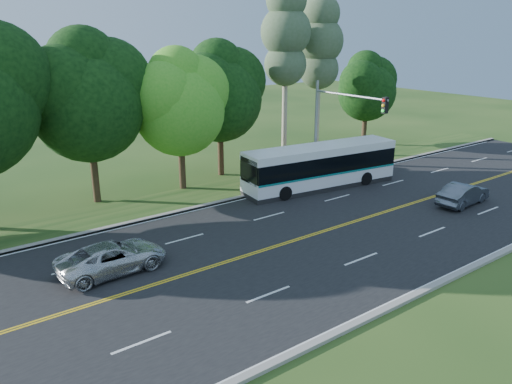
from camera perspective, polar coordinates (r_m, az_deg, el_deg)
ground at (r=26.56m, az=7.04°, el=-4.72°), size 120.00×120.00×0.00m
road at (r=26.56m, az=7.04°, el=-4.70°), size 60.00×14.00×0.02m
curb_north at (r=31.73m, az=-1.82°, el=-0.60°), size 60.00×0.30×0.15m
curb_south at (r=22.44m, az=19.84°, el=-10.00°), size 60.00×0.30×0.15m
grass_verge at (r=33.20m, az=-3.64°, el=0.18°), size 60.00×4.00×0.10m
lane_markings at (r=26.49m, az=6.89°, el=-4.73°), size 57.60×13.82×0.00m
tree_row at (r=32.22m, az=-14.88°, el=11.25°), size 44.70×9.10×13.84m
bougainvillea_hedge at (r=36.62m, az=6.54°, el=2.90°), size 9.50×2.25×1.50m
traffic_signal at (r=33.39m, az=9.14°, el=8.27°), size 0.42×6.10×7.00m
transit_bus at (r=33.77m, az=7.37°, el=2.85°), size 11.21×3.73×2.88m
sedan at (r=32.92m, az=22.59°, el=-0.21°), size 4.12×1.67×1.33m
suv at (r=22.99m, az=-16.09°, el=-7.21°), size 4.84×2.34×1.33m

